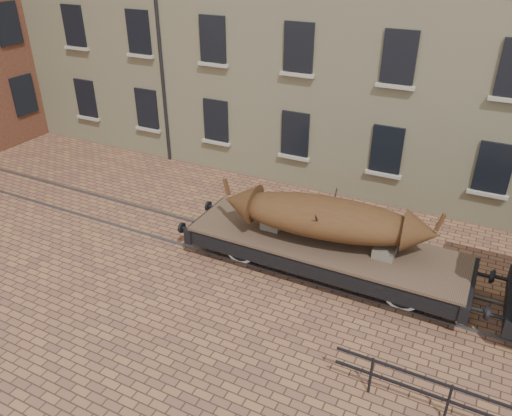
% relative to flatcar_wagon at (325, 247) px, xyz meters
% --- Properties ---
extents(ground, '(90.00, 90.00, 0.00)m').
position_rel_flatcar_wagon_xyz_m(ground, '(-0.56, -0.00, -0.85)').
color(ground, brown).
extents(rail_track, '(30.00, 1.52, 0.06)m').
position_rel_flatcar_wagon_xyz_m(rail_track, '(-0.56, -0.00, -0.82)').
color(rail_track, '#59595E').
rests_on(rail_track, ground).
extents(flatcar_wagon, '(9.03, 2.45, 1.36)m').
position_rel_flatcar_wagon_xyz_m(flatcar_wagon, '(0.00, 0.00, 0.00)').
color(flatcar_wagon, brown).
rests_on(flatcar_wagon, ground).
extents(iron_boat, '(6.22, 2.33, 1.51)m').
position_rel_flatcar_wagon_xyz_m(iron_boat, '(-0.05, 0.00, 1.00)').
color(iron_boat, '#4B2E14').
rests_on(iron_boat, flatcar_wagon).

